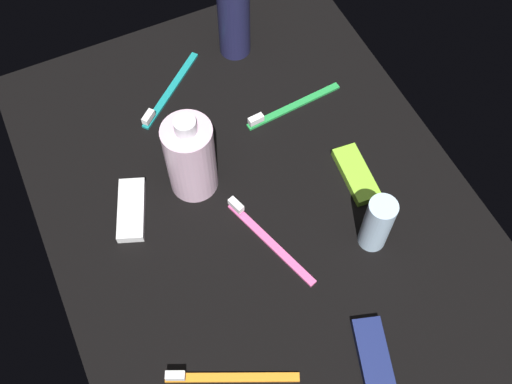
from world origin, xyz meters
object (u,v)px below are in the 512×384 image
Objects in this scene: toothbrush_green at (288,107)px; snack_bar_white at (131,210)px; snack_bar_lime at (356,174)px; deodorant_stick at (377,224)px; toothbrush_pink at (266,237)px; snack_bar_navy at (373,356)px; toothbrush_orange at (224,377)px; bodywash_bottle at (190,157)px; toothbrush_teal at (168,93)px; lotion_bottle at (234,12)px.

snack_bar_white is (-7.43, 30.70, 0.14)cm from toothbrush_green.
snack_bar_white is 1.00× the size of snack_bar_lime.
deodorant_stick reaches higher than toothbrush_green.
deodorant_stick is at bearing -115.70° from toothbrush_pink.
deodorant_stick is 0.59× the size of toothbrush_green.
deodorant_stick reaches higher than snack_bar_navy.
toothbrush_orange is 0.93× the size of toothbrush_green.
bodywash_bottle is at bearing 44.53° from deodorant_stick.
snack_bar_navy is at bearing -170.60° from toothbrush_teal.
lotion_bottle reaches higher than snack_bar_lime.
toothbrush_pink is 1.68× the size of snack_bar_lime.
toothbrush_green is at bearing -34.57° from toothbrush_pink.
toothbrush_orange is at bearing -153.42° from snack_bar_white.
snack_bar_white is at bearing 103.60° from toothbrush_green.
snack_bar_white is at bearing 94.64° from bodywash_bottle.
toothbrush_green reaches higher than snack_bar_lime.
bodywash_bottle is 29.00cm from deodorant_stick.
toothbrush_teal reaches higher than snack_bar_white.
toothbrush_teal is at bearing 27.04° from snack_bar_navy.
toothbrush_teal is at bearing -7.66° from bodywash_bottle.
deodorant_stick is 1.03× the size of snack_bar_lime.
snack_bar_lime is at bearing -57.72° from toothbrush_orange.
toothbrush_orange is 29.24cm from snack_bar_white.
snack_bar_navy is (-54.27, -8.98, 0.14)cm from toothbrush_teal.
snack_bar_white is (19.75, 31.09, -4.59)cm from deodorant_stick.
toothbrush_teal is at bearing 42.39° from snack_bar_lime.
toothbrush_orange and toothbrush_green have the same top height.
toothbrush_green is at bearing -170.98° from lotion_bottle.
deodorant_stick reaches higher than toothbrush_teal.
snack_bar_navy and snack_bar_lime have the same top height.
toothbrush_green is 1.73× the size of snack_bar_lime.
toothbrush_green is at bearing 6.40° from snack_bar_navy.
toothbrush_orange is 37.46cm from snack_bar_lime.
toothbrush_orange is (-9.36, 28.32, -4.73)cm from deodorant_stick.
lotion_bottle reaches higher than deodorant_stick.
toothbrush_orange is 49.28cm from toothbrush_teal.
bodywash_bottle reaches higher than snack_bar_white.
bodywash_bottle reaches higher than snack_bar_navy.
lotion_bottle is 17.69cm from toothbrush_teal.
snack_bar_lime is (-9.10, -34.44, 0.00)cm from snack_bar_white.
toothbrush_orange is at bearing 165.02° from bodywash_bottle.
bodywash_bottle is 1.56× the size of snack_bar_navy.
deodorant_stick is 42.96cm from toothbrush_teal.
snack_bar_navy is at bearing 174.31° from lotion_bottle.
toothbrush_teal is 1.40× the size of snack_bar_white.
toothbrush_teal is (48.15, -10.47, 0.00)cm from toothbrush_orange.
deodorant_stick is 1.03× the size of snack_bar_white.
bodywash_bottle is 31.74cm from toothbrush_orange.
snack_bar_lime is at bearing -78.06° from toothbrush_pink.
bodywash_bottle is at bearing -14.98° from toothbrush_orange.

